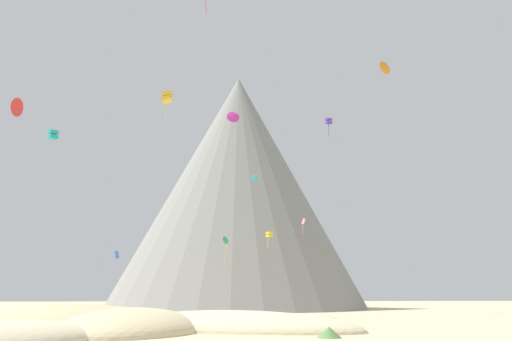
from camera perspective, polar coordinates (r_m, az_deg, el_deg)
name	(u,v)px	position (r m, az deg, el deg)	size (l,w,h in m)	color
dune_foreground_right	(132,332)	(47.93, -14.85, -18.45)	(12.95, 18.68, 4.38)	beige
dune_midground	(230,330)	(48.59, -3.23, -18.84)	(26.70, 9.83, 3.76)	beige
dune_back_low	(80,323)	(63.43, -20.68, -17.01)	(26.12, 15.78, 4.31)	#C6B284
bush_scatter_east	(329,332)	(40.47, 8.88, -18.89)	(2.07, 2.07, 0.88)	#568442
bush_mid_center	(137,324)	(51.87, -14.29, -17.72)	(1.94, 1.94, 0.81)	#568442
bush_near_right	(149,323)	(58.05, -12.92, -17.61)	(1.58, 1.58, 0.48)	#668C4C
bush_ridge_crest	(213,323)	(56.71, -5.21, -18.02)	(2.42, 2.42, 0.40)	#568442
bush_far_left	(256,326)	(48.56, -0.01, -18.40)	(1.42, 1.42, 0.79)	#668C4C
rock_massif	(236,189)	(122.28, -2.47, -2.26)	(69.60, 69.60, 61.56)	gray
kite_indigo_high	(329,121)	(99.68, 8.84, 5.96)	(1.37, 1.45, 4.29)	#5138B2
kite_gold_high	(167,97)	(64.61, -10.77, 8.76)	(1.59, 1.50, 4.07)	gold
kite_teal_high	(53,135)	(74.94, -23.49, 4.03)	(1.66, 1.67, 1.36)	teal
kite_blue_low	(117,255)	(67.77, -16.59, -9.80)	(0.69, 0.73, 1.02)	blue
kite_cyan_mid	(255,178)	(82.36, -0.17, -0.93)	(1.09, 1.12, 1.04)	#33BCDB
kite_green_low	(226,240)	(77.93, -3.67, -8.49)	(1.36, 1.38, 4.49)	green
kite_yellow_low	(269,235)	(72.99, 1.61, -7.82)	(1.10, 1.09, 2.51)	yellow
kite_red_mid	(16,107)	(62.55, -27.19, 6.89)	(1.10, 2.31, 2.25)	red
kite_pink_mid	(303,223)	(73.28, 5.79, -6.38)	(0.57, 0.68, 2.46)	pink
kite_magenta_high	(233,117)	(79.15, -2.80, 6.57)	(2.24, 1.12, 2.13)	#D1339E
kite_orange_high	(385,67)	(77.70, 15.47, 12.02)	(2.19, 1.37, 2.24)	orange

